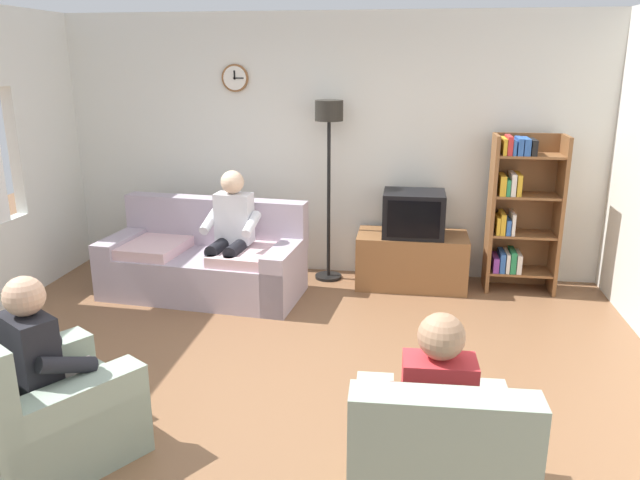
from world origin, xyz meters
name	(u,v)px	position (x,y,z in m)	size (l,w,h in m)	color
ground_plane	(279,391)	(0.00, 0.00, 0.00)	(12.00, 12.00, 0.00)	brown
back_wall_assembly	(329,147)	(0.00, 2.66, 1.35)	(6.20, 0.17, 2.70)	silver
couch	(205,263)	(-1.11, 1.74, 0.31)	(1.98, 1.06, 0.90)	#A899A8
tv_stand	(411,260)	(0.90, 2.25, 0.27)	(1.10, 0.56, 0.55)	brown
tv	(414,214)	(0.90, 2.23, 0.77)	(0.60, 0.49, 0.44)	black
bookshelf	(519,211)	(1.92, 2.32, 0.81)	(0.68, 0.36, 1.55)	brown
floor_lamp	(329,141)	(0.03, 2.35, 1.45)	(0.28, 0.28, 1.85)	black
armchair_near_window	(41,415)	(-1.18, -0.94, 0.29)	(1.15, 1.17, 0.90)	gray
armchair_near_bookshelf	(433,471)	(1.01, -1.12, 0.29)	(0.83, 0.91, 0.90)	gray
person_on_couch	(230,229)	(-0.80, 1.63, 0.70)	(0.54, 0.56, 1.24)	silver
person_in_left_armchair	(49,359)	(-1.13, -0.86, 0.60)	(0.61, 0.64, 1.12)	black
person_in_right_armchair	(435,405)	(1.01, -1.03, 0.60)	(0.52, 0.55, 1.12)	red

